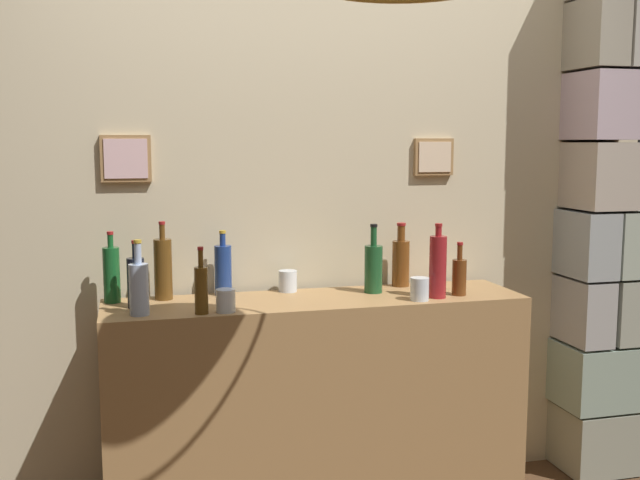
# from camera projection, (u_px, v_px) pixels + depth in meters

# --- Properties ---
(panelled_rear_partition) EXTENTS (3.39, 0.15, 2.61)m
(panelled_rear_partition) POSITION_uv_depth(u_px,v_px,m) (301.00, 190.00, 3.29)
(panelled_rear_partition) COLOR beige
(panelled_rear_partition) RESTS_ON ground
(stone_pillar) EXTENTS (0.37, 0.36, 2.54)m
(stone_pillar) POSITION_uv_depth(u_px,v_px,m) (601.00, 209.00, 3.51)
(stone_pillar) COLOR gray
(stone_pillar) RESTS_ON ground
(bar_shelf_unit) EXTENTS (1.73, 0.43, 0.95)m
(bar_shelf_unit) POSITION_uv_depth(u_px,v_px,m) (317.00, 409.00, 3.13)
(bar_shelf_unit) COLOR #9E7547
(bar_shelf_unit) RESTS_ON ground
(liquor_bottle_mezcal) EXTENTS (0.07, 0.07, 0.32)m
(liquor_bottle_mezcal) POSITION_uv_depth(u_px,v_px,m) (163.00, 268.00, 3.03)
(liquor_bottle_mezcal) COLOR #5A3915
(liquor_bottle_mezcal) RESTS_ON bar_shelf_unit
(liquor_bottle_tequila) EXTENTS (0.06, 0.06, 0.23)m
(liquor_bottle_tequila) POSITION_uv_depth(u_px,v_px,m) (459.00, 276.00, 3.12)
(liquor_bottle_tequila) COLOR #623314
(liquor_bottle_tequila) RESTS_ON bar_shelf_unit
(liquor_bottle_whiskey) EXTENTS (0.05, 0.05, 0.25)m
(liquor_bottle_whiskey) POSITION_uv_depth(u_px,v_px,m) (201.00, 289.00, 2.78)
(liquor_bottle_whiskey) COLOR #5C3D13
(liquor_bottle_whiskey) RESTS_ON bar_shelf_unit
(liquor_bottle_scotch) EXTENTS (0.08, 0.08, 0.30)m
(liquor_bottle_scotch) POSITION_uv_depth(u_px,v_px,m) (373.00, 267.00, 3.17)
(liquor_bottle_scotch) COLOR #1B4D27
(liquor_bottle_scotch) RESTS_ON bar_shelf_unit
(liquor_bottle_gin) EXTENTS (0.07, 0.07, 0.27)m
(liquor_bottle_gin) POSITION_uv_depth(u_px,v_px,m) (136.00, 282.00, 2.88)
(liquor_bottle_gin) COLOR black
(liquor_bottle_gin) RESTS_ON bar_shelf_unit
(liquor_bottle_vermouth) EXTENTS (0.07, 0.07, 0.29)m
(liquor_bottle_vermouth) POSITION_uv_depth(u_px,v_px,m) (112.00, 274.00, 2.97)
(liquor_bottle_vermouth) COLOR #185725
(liquor_bottle_vermouth) RESTS_ON bar_shelf_unit
(liquor_bottle_amaro) EXTENTS (0.07, 0.07, 0.28)m
(liquor_bottle_amaro) POSITION_uv_depth(u_px,v_px,m) (139.00, 287.00, 2.76)
(liquor_bottle_amaro) COLOR #A5B8D8
(liquor_bottle_amaro) RESTS_ON bar_shelf_unit
(liquor_bottle_vodka) EXTENTS (0.07, 0.07, 0.31)m
(liquor_bottle_vodka) POSITION_uv_depth(u_px,v_px,m) (438.00, 266.00, 3.06)
(liquor_bottle_vodka) COLOR maroon
(liquor_bottle_vodka) RESTS_ON bar_shelf_unit
(liquor_bottle_sherry) EXTENTS (0.08, 0.08, 0.28)m
(liquor_bottle_sherry) POSITION_uv_depth(u_px,v_px,m) (401.00, 261.00, 3.31)
(liquor_bottle_sherry) COLOR brown
(liquor_bottle_sherry) RESTS_ON bar_shelf_unit
(liquor_bottle_rye) EXTENTS (0.07, 0.07, 0.27)m
(liquor_bottle_rye) POSITION_uv_depth(u_px,v_px,m) (223.00, 269.00, 3.12)
(liquor_bottle_rye) COLOR navy
(liquor_bottle_rye) RESTS_ON bar_shelf_unit
(glass_tumbler_rocks) EXTENTS (0.07, 0.07, 0.09)m
(glass_tumbler_rocks) POSITION_uv_depth(u_px,v_px,m) (226.00, 301.00, 2.82)
(glass_tumbler_rocks) COLOR silver
(glass_tumbler_rocks) RESTS_ON bar_shelf_unit
(glass_tumbler_highball) EXTENTS (0.08, 0.08, 0.09)m
(glass_tumbler_highball) POSITION_uv_depth(u_px,v_px,m) (288.00, 281.00, 3.20)
(glass_tumbler_highball) COLOR silver
(glass_tumbler_highball) RESTS_ON bar_shelf_unit
(glass_tumbler_shot) EXTENTS (0.08, 0.08, 0.09)m
(glass_tumbler_shot) POSITION_uv_depth(u_px,v_px,m) (420.00, 289.00, 3.02)
(glass_tumbler_shot) COLOR silver
(glass_tumbler_shot) RESTS_ON bar_shelf_unit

